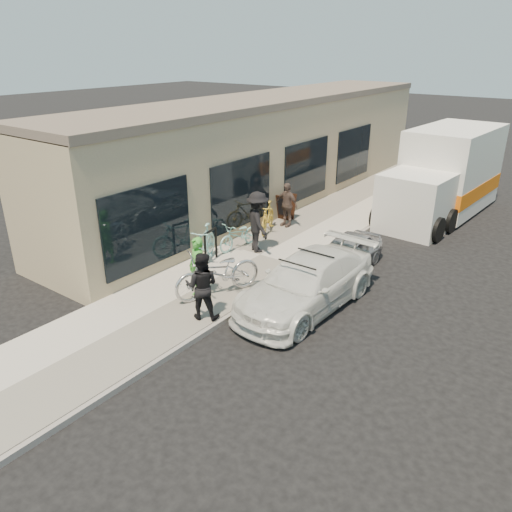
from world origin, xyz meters
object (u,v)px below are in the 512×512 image
Objects in this scene: moving_truck at (445,177)px; cruiser_bike_a at (205,245)px; bike_rack at (211,242)px; bystander_b at (287,205)px; cruiser_bike_c at (268,217)px; tandem_bike at (218,273)px; man_standing at (202,286)px; sandwich_board at (286,207)px; sedan_white at (307,283)px; bystander_a at (258,222)px; cruiser_bike_b at (239,235)px; woman_rider at (197,268)px; sedan_silver at (347,253)px.

cruiser_bike_a is (-3.88, -9.21, -0.72)m from moving_truck.
bystander_b is at bearing 89.24° from bike_rack.
bystander_b reaches higher than cruiser_bike_c.
man_standing is (0.44, -1.07, 0.20)m from tandem_bike.
man_standing reaches higher than bike_rack.
cruiser_bike_a is at bearing -77.69° from man_standing.
sedan_white is (3.90, -4.96, 0.03)m from sandwich_board.
bystander_a is at bearing -74.65° from sandwich_board.
bike_rack is at bearing -86.68° from cruiser_bike_b.
bystander_b reaches higher than bike_rack.
bystander_a is at bearing 149.50° from sedan_white.
cruiser_bike_a is at bearing 140.93° from woman_rider.
bike_rack is 0.15× the size of moving_truck.
bike_rack is 3.05m from cruiser_bike_c.
man_standing is 1.05× the size of bystander_b.
cruiser_bike_a reaches higher than bike_rack.
tandem_bike is 1.52× the size of bystander_b.
cruiser_bike_b is at bearing 156.41° from sedan_white.
tandem_bike is (-1.96, -1.04, 0.12)m from sedan_white.
man_standing is 6.80m from bystander_b.
cruiser_bike_b is 1.07× the size of bystander_b.
tandem_bike is (1.94, -6.00, 0.14)m from sandwich_board.
tandem_bike is 1.25× the size of bystander_a.
tandem_bike is 2.16m from cruiser_bike_a.
bike_rack is 3.30m from man_standing.
cruiser_bike_a is (-2.12, 2.42, -0.26)m from man_standing.
bystander_b is at bearing 64.53° from cruiser_bike_a.
bystander_a reaches higher than sandwich_board.
cruiser_bike_a is 4.09m from bystander_b.
tandem_bike is at bearing -43.64° from bike_rack.
cruiser_bike_c reaches higher than sedan_silver.
man_standing reaches higher than sedan_white.
sedan_white is at bearing -46.49° from bystander_b.
cruiser_bike_a is (-3.40, -2.30, 0.19)m from sedan_silver.
cruiser_bike_c is at bearing 100.22° from cruiser_bike_b.
woman_rider reaches higher than bystander_b.
tandem_bike is at bearing 57.66° from woman_rider.
moving_truck is 11.77m from man_standing.
cruiser_bike_a is at bearing 99.47° from bystander_a.
sedan_white is at bearing 44.21° from woman_rider.
sedan_white is at bearing 50.05° from tandem_bike.
cruiser_bike_b is at bearing -85.81° from sandwich_board.
cruiser_bike_c is at bearing -84.09° from sandwich_board.
moving_truck is 8.67m from cruiser_bike_b.
cruiser_bike_c is at bearing -119.90° from moving_truck.
man_standing is at bearing -73.99° from sandwich_board.
moving_truck is at bearing 34.84° from cruiser_bike_c.
bystander_b is (-1.54, 5.43, 0.15)m from tandem_bike.
sedan_white is at bearing -7.69° from bike_rack.
tandem_bike is 1.17m from man_standing.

